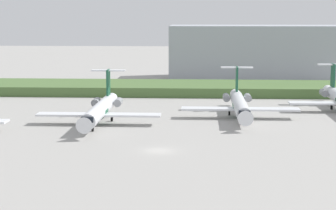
% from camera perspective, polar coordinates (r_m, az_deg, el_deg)
% --- Properties ---
extents(ground_plane, '(500.00, 500.00, 0.00)m').
position_cam_1_polar(ground_plane, '(118.51, 0.12, -1.08)').
color(ground_plane, '#9E9B96').
extents(grass_berm, '(320.00, 20.00, 2.36)m').
position_cam_1_polar(grass_berm, '(153.38, 0.80, 1.62)').
color(grass_berm, '#4C6B38').
rests_on(grass_berm, ground).
extents(regional_jet_third, '(22.81, 31.00, 9.00)m').
position_cam_1_polar(regional_jet_third, '(111.61, -6.49, -0.43)').
color(regional_jet_third, silver).
rests_on(regional_jet_third, ground).
extents(regional_jet_fourth, '(22.81, 31.00, 9.00)m').
position_cam_1_polar(regional_jet_fourth, '(118.16, 6.85, 0.08)').
color(regional_jet_fourth, silver).
rests_on(regional_jet_fourth, ground).
extents(distant_hangar, '(53.62, 22.31, 16.44)m').
position_cam_1_polar(distant_hangar, '(187.71, 8.47, 5.00)').
color(distant_hangar, '#9EA3AD').
rests_on(distant_hangar, ground).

